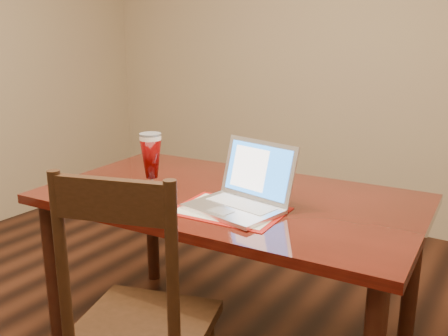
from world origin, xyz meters
The scene contains 2 objects.
dining_table centered at (0.18, 0.57, 0.69)m, with size 1.70×1.03×1.04m.
dining_chair centered at (0.24, -0.10, 0.50)m, with size 0.56×0.55×1.07m.
Camera 1 is at (1.30, -1.20, 1.47)m, focal length 40.00 mm.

